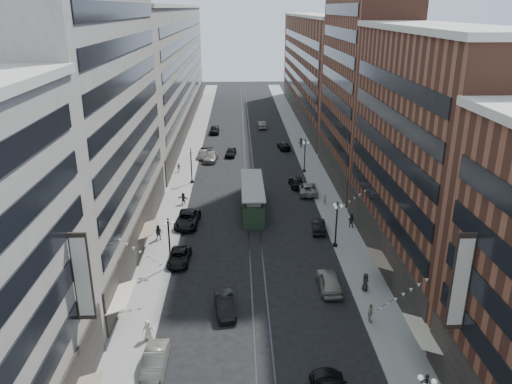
{
  "coord_description": "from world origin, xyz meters",
  "views": [
    {
      "loc": [
        -1.83,
        -19.48,
        26.07
      ],
      "look_at": [
        0.25,
        37.29,
        5.0
      ],
      "focal_mm": 35.0,
      "sensor_mm": 36.0,
      "label": 1
    }
  ],
  "objects": [
    {
      "name": "pedestrian_5",
      "position": [
        -9.63,
        45.86,
        0.98
      ],
      "size": [
        1.59,
        0.96,
        1.65
      ],
      "primitive_type": "imported",
      "rotation": [
        0.0,
        0.0,
        -0.37
      ],
      "color": "black",
      "rests_on": "sidewalk_west"
    },
    {
      "name": "car_12",
      "position": [
        7.06,
        74.79,
        0.72
      ],
      "size": [
        2.57,
        5.14,
        1.43
      ],
      "primitive_type": "imported",
      "rotation": [
        0.0,
        0.0,
        3.26
      ],
      "color": "black",
      "rests_on": "ground"
    },
    {
      "name": "pedestrian_extra_0",
      "position": [
        10.31,
        22.36,
        1.07
      ],
      "size": [
        0.64,
        0.97,
        1.84
      ],
      "primitive_type": "imported",
      "rotation": [
        0.0,
        0.0,
        1.75
      ],
      "color": "black",
      "rests_on": "sidewalk_east"
    },
    {
      "name": "car_14",
      "position": [
        3.61,
        92.78,
        0.8
      ],
      "size": [
        1.84,
        4.91,
        1.6
      ],
      "primitive_type": "imported",
      "rotation": [
        0.0,
        0.0,
        3.17
      ],
      "color": "#646059",
      "rests_on": "ground"
    },
    {
      "name": "rail_east",
      "position": [
        0.7,
        70.0,
        0.01
      ],
      "size": [
        0.12,
        180.0,
        0.02
      ],
      "primitive_type": "cube",
      "color": "#2D2D33",
      "rests_on": "ground"
    },
    {
      "name": "building_west_far",
      "position": [
        -17.0,
        96.0,
        13.0
      ],
      "size": [
        8.0,
        90.0,
        26.0
      ],
      "primitive_type": "cube",
      "color": "#9E9A8C",
      "rests_on": "ground"
    },
    {
      "name": "lamppost_se_mid",
      "position": [
        9.2,
        60.0,
        3.1
      ],
      "size": [
        1.03,
        1.14,
        5.52
      ],
      "color": "black",
      "rests_on": "sidewalk_east"
    },
    {
      "name": "car_13",
      "position": [
        -3.25,
        70.28,
        0.76
      ],
      "size": [
        2.29,
        4.65,
        1.52
      ],
      "primitive_type": "imported",
      "rotation": [
        0.0,
        0.0,
        -0.11
      ],
      "color": "black",
      "rests_on": "ground"
    },
    {
      "name": "building_east_tower",
      "position": [
        17.0,
        56.0,
        21.0
      ],
      "size": [
        8.0,
        26.0,
        42.0
      ],
      "primitive_type": "cube",
      "color": "brown",
      "rests_on": "ground"
    },
    {
      "name": "car_extra_0",
      "position": [
        -8.38,
        69.06,
        0.71
      ],
      "size": [
        1.99,
        4.45,
        1.42
      ],
      "primitive_type": "imported",
      "rotation": [
        0.0,
        0.0,
        -0.12
      ],
      "color": "slate",
      "rests_on": "ground"
    },
    {
      "name": "building_east_far",
      "position": [
        17.0,
        105.0,
        12.0
      ],
      "size": [
        8.0,
        72.0,
        24.0
      ],
      "primitive_type": "cube",
      "color": "brown",
      "rests_on": "ground"
    },
    {
      "name": "building_west_mid",
      "position": [
        -17.0,
        33.0,
        14.0
      ],
      "size": [
        8.0,
        36.0,
        28.0
      ],
      "primitive_type": "cube",
      "color": "#9E9A8C",
      "rests_on": "ground"
    },
    {
      "name": "car_7",
      "position": [
        -8.4,
        38.93,
        0.83
      ],
      "size": [
        3.16,
        6.16,
        1.66
      ],
      "primitive_type": "imported",
      "rotation": [
        0.0,
        0.0,
        -0.07
      ],
      "color": "black",
      "rests_on": "ground"
    },
    {
      "name": "ground",
      "position": [
        0.0,
        60.0,
        0.0
      ],
      "size": [
        220.0,
        220.0,
        0.0
      ],
      "primitive_type": "plane",
      "color": "black",
      "rests_on": "ground"
    },
    {
      "name": "car_10",
      "position": [
        7.96,
        36.51,
        0.72
      ],
      "size": [
        1.98,
        4.48,
        1.43
      ],
      "primitive_type": "imported",
      "rotation": [
        0.0,
        0.0,
        3.03
      ],
      "color": "black",
      "rests_on": "ground"
    },
    {
      "name": "lamppost_sw_far",
      "position": [
        -9.2,
        28.0,
        3.1
      ],
      "size": [
        1.03,
        1.14,
        5.52
      ],
      "color": "black",
      "rests_on": "sidewalk_west"
    },
    {
      "name": "streetcar",
      "position": [
        0.0,
        43.79,
        1.72
      ],
      "size": [
        2.98,
        13.47,
        3.73
      ],
      "color": "#253B27",
      "rests_on": "ground"
    },
    {
      "name": "car_5",
      "position": [
        -3.22,
        19.4,
        0.76
      ],
      "size": [
        2.21,
        4.81,
        1.53
      ],
      "primitive_type": "imported",
      "rotation": [
        0.0,
        0.0,
        0.13
      ],
      "color": "black",
      "rests_on": "ground"
    },
    {
      "name": "car_2",
      "position": [
        -8.4,
        28.95,
        0.67
      ],
      "size": [
        2.44,
        4.94,
        1.35
      ],
      "primitive_type": "imported",
      "rotation": [
        0.0,
        0.0,
        -0.04
      ],
      "color": "black",
      "rests_on": "ground"
    },
    {
      "name": "car_extra_2",
      "position": [
        7.06,
        52.97,
        0.83
      ],
      "size": [
        2.22,
        4.99,
        1.67
      ],
      "primitive_type": "imported",
      "rotation": [
        0.0,
        0.0,
        3.19
      ],
      "color": "black",
      "rests_on": "ground"
    },
    {
      "name": "car_11",
      "position": [
        8.4,
        49.82,
        0.79
      ],
      "size": [
        2.94,
        5.84,
        1.59
      ],
      "primitive_type": "imported",
      "rotation": [
        0.0,
        0.0,
        3.09
      ],
      "color": "gray",
      "rests_on": "ground"
    },
    {
      "name": "pedestrian_4",
      "position": [
        9.5,
        17.21,
        1.06
      ],
      "size": [
        0.86,
        1.17,
        1.83
      ],
      "primitive_type": "imported",
      "rotation": [
        0.0,
        0.0,
        1.18
      ],
      "color": "#9F9483",
      "rests_on": "sidewalk_east"
    },
    {
      "name": "lamppost_se_far",
      "position": [
        9.2,
        32.0,
        3.1
      ],
      "size": [
        1.03,
        1.14,
        5.52
      ],
      "color": "black",
      "rests_on": "sidewalk_east"
    },
    {
      "name": "car_8",
      "position": [
        -6.8,
        67.2,
        0.8
      ],
      "size": [
        2.81,
        5.75,
        1.61
      ],
      "primitive_type": "imported",
      "rotation": [
        0.0,
        0.0,
        -0.1
      ],
      "color": "slate",
      "rests_on": "ground"
    },
    {
      "name": "car_extra_1",
      "position": [
        -7.74,
        70.81,
        0.7
      ],
      "size": [
        2.78,
        5.26,
        1.41
      ],
      "primitive_type": "imported",
      "rotation": [
        0.0,
        0.0,
        0.09
      ],
      "color": "black",
      "rests_on": "ground"
    },
    {
      "name": "lamppost_sw_mid",
      "position": [
        -9.2,
        55.0,
        3.1
      ],
      "size": [
        1.03,
        1.14,
        5.52
      ],
      "color": "black",
      "rests_on": "sidewalk_west"
    },
    {
      "name": "car_1",
      "position": [
        -8.4,
        11.92,
        0.77
      ],
      "size": [
        1.68,
        4.7,
        1.54
      ],
      "primitive_type": "imported",
      "rotation": [
        0.0,
        0.0,
        -0.01
      ],
      "color": "slate",
      "rests_on": "ground"
    },
    {
      "name": "pedestrian_6",
      "position": [
        -11.84,
        60.55,
        0.92
      ],
      "size": [
        0.95,
        0.53,
        1.55
      ],
      "primitive_type": "imported",
      "rotation": [
        0.0,
        0.0,
        3.01
      ],
      "color": "#B2A593",
      "rests_on": "sidewalk_west"
    },
    {
      "name": "sidewalk_west",
      "position": [
        -11.0,
        70.0,
        0.07
      ],
      "size": [
        4.0,
        180.0,
        0.15
      ],
      "primitive_type": "cube",
      "color": "gray",
      "rests_on": "ground"
    },
    {
      "name": "building_east_mid",
      "position": [
        17.0,
        28.0,
        12.0
      ],
      "size": [
        8.0,
        30.0,
        24.0
      ],
      "primitive_type": "cube",
      "color": "brown",
      "rests_on": "ground"
    },
    {
      "name": "car_9",
      "position": [
        -7.03,
        88.27,
        0.86
      ],
      "size": [
        2.04,
        5.05,
        1.72
      ],
      "primitive_type": "imported",
      "rotation": [
        0.0,
        0.0,
        -0.0
      ],
      "color": "black",
      "rests_on": "ground"
    },
    {
      "name": "pedestrian_9",
      "position": [
        10.49,
        75.31,
        1.08
      ],
      "size": [
        1.3,
        0.86,
        1.87
      ],
      "primitive_type": "imported",
      "rotation": [
        0.0,
        0.0,
        -0.33
      ],
      "color": "black",
      "rests_on": "sidewalk_east"
    },
    {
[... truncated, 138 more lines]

